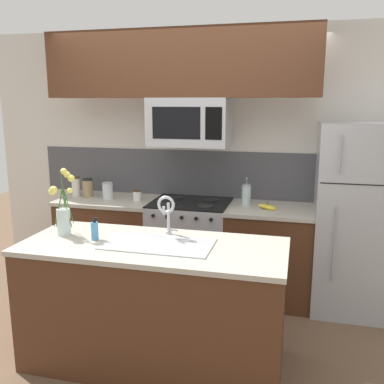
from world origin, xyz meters
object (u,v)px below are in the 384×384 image
(storage_jar_tall, at_px, (76,186))
(sink_faucet, at_px, (167,210))
(microwave, at_px, (190,122))
(banana_bunch, at_px, (267,207))
(stove_range, at_px, (190,247))
(dish_soap_bottle, at_px, (95,231))
(storage_jar_medium, at_px, (88,188))
(storage_jar_squat, at_px, (137,195))
(french_press, at_px, (246,195))
(storage_jar_short, at_px, (108,191))
(flower_vase, at_px, (63,214))
(refrigerator, at_px, (359,219))

(storage_jar_tall, xyz_separation_m, sink_faucet, (1.33, -1.07, 0.09))
(microwave, relative_size, banana_bunch, 3.90)
(stove_range, bearing_deg, dish_soap_bottle, -106.93)
(storage_jar_medium, relative_size, storage_jar_squat, 1.93)
(storage_jar_tall, relative_size, french_press, 0.78)
(storage_jar_short, bearing_deg, flower_vase, -80.15)
(stove_range, relative_size, sink_faucet, 3.04)
(stove_range, xyz_separation_m, storage_jar_short, (-0.87, -0.01, 0.53))
(stove_range, relative_size, dish_soap_bottle, 5.64)
(storage_jar_squat, bearing_deg, storage_jar_tall, 177.87)
(storage_jar_short, height_order, french_press, french_press)
(french_press, bearing_deg, sink_faucet, -112.08)
(refrigerator, xyz_separation_m, flower_vase, (-2.22, -1.23, 0.21))
(refrigerator, height_order, sink_faucet, refrigerator)
(banana_bunch, distance_m, french_press, 0.26)
(storage_jar_short, distance_m, dish_soap_bottle, 1.34)
(french_press, bearing_deg, microwave, -171.44)
(storage_jar_tall, distance_m, flower_vase, 1.36)
(storage_jar_tall, distance_m, storage_jar_squat, 0.70)
(storage_jar_short, bearing_deg, sink_faucet, -47.23)
(stove_range, height_order, refrigerator, refrigerator)
(storage_jar_squat, height_order, dish_soap_bottle, dish_soap_bottle)
(microwave, height_order, storage_jar_tall, microwave)
(storage_jar_tall, bearing_deg, french_press, 1.19)
(storage_jar_short, bearing_deg, refrigerator, 0.75)
(dish_soap_bottle, distance_m, flower_vase, 0.29)
(storage_jar_squat, xyz_separation_m, banana_bunch, (1.30, -0.06, -0.03))
(storage_jar_tall, distance_m, banana_bunch, 2.00)
(microwave, height_order, storage_jar_squat, microwave)
(storage_jar_short, relative_size, french_press, 0.63)
(banana_bunch, bearing_deg, french_press, 150.45)
(stove_range, distance_m, microwave, 1.23)
(storage_jar_squat, bearing_deg, refrigerator, 0.62)
(microwave, height_order, storage_jar_medium, microwave)
(refrigerator, bearing_deg, microwave, -178.50)
(refrigerator, distance_m, sink_faucet, 1.84)
(storage_jar_tall, xyz_separation_m, storage_jar_short, (0.38, -0.04, -0.02))
(stove_range, distance_m, flower_vase, 1.50)
(sink_faucet, bearing_deg, refrigerator, 35.87)
(storage_jar_medium, bearing_deg, microwave, -2.42)
(stove_range, bearing_deg, refrigerator, 0.73)
(stove_range, height_order, flower_vase, flower_vase)
(microwave, distance_m, refrigerator, 1.78)
(storage_jar_short, height_order, flower_vase, flower_vase)
(sink_faucet, xyz_separation_m, flower_vase, (-0.75, -0.16, -0.04))
(stove_range, relative_size, french_press, 3.48)
(storage_jar_short, bearing_deg, storage_jar_squat, 1.67)
(storage_jar_short, height_order, dish_soap_bottle, storage_jar_short)
(dish_soap_bottle, xyz_separation_m, flower_vase, (-0.27, 0.05, 0.09))
(storage_jar_tall, height_order, storage_jar_medium, storage_jar_tall)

